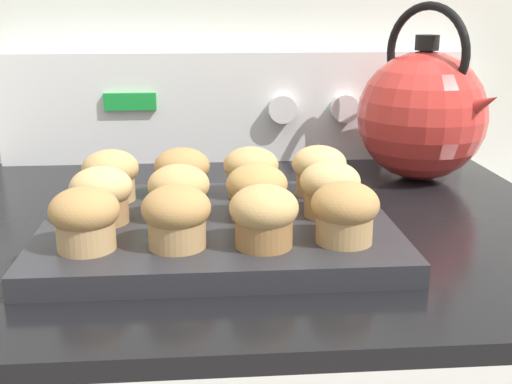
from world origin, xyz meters
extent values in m
cube|color=black|center=(0.00, 0.33, 0.89)|extent=(0.73, 0.62, 0.02)
cube|color=white|center=(0.00, 0.62, 0.98)|extent=(0.71, 0.05, 0.17)
cube|color=green|center=(-0.16, 0.58, 0.99)|extent=(0.08, 0.01, 0.03)
cylinder|color=white|center=(0.07, 0.58, 0.98)|extent=(0.04, 0.02, 0.04)
cylinder|color=white|center=(0.16, 0.58, 0.98)|extent=(0.04, 0.02, 0.04)
cylinder|color=white|center=(0.26, 0.58, 0.98)|extent=(0.04, 0.02, 0.04)
cube|color=#28282D|center=(-0.04, 0.25, 0.91)|extent=(0.35, 0.28, 0.02)
cylinder|color=tan|center=(-0.16, 0.18, 0.93)|extent=(0.05, 0.05, 0.03)
ellipsoid|color=#B2844C|center=(-0.16, 0.18, 0.95)|extent=(0.06, 0.06, 0.04)
cylinder|color=tan|center=(-0.08, 0.18, 0.93)|extent=(0.05, 0.05, 0.03)
ellipsoid|color=#B2844C|center=(-0.08, 0.18, 0.95)|extent=(0.06, 0.06, 0.04)
cylinder|color=olive|center=(0.00, 0.17, 0.93)|extent=(0.05, 0.05, 0.03)
ellipsoid|color=tan|center=(0.00, 0.17, 0.95)|extent=(0.06, 0.06, 0.04)
cylinder|color=tan|center=(0.08, 0.17, 0.93)|extent=(0.05, 0.05, 0.03)
ellipsoid|color=#B2844C|center=(0.08, 0.17, 0.95)|extent=(0.06, 0.06, 0.04)
cylinder|color=#A37A4C|center=(-0.16, 0.25, 0.93)|extent=(0.05, 0.05, 0.03)
ellipsoid|color=tan|center=(-0.16, 0.25, 0.95)|extent=(0.06, 0.06, 0.04)
cylinder|color=tan|center=(-0.08, 0.25, 0.93)|extent=(0.05, 0.05, 0.03)
ellipsoid|color=tan|center=(-0.08, 0.25, 0.95)|extent=(0.06, 0.06, 0.04)
cylinder|color=tan|center=(0.00, 0.25, 0.93)|extent=(0.05, 0.05, 0.03)
ellipsoid|color=tan|center=(0.00, 0.25, 0.95)|extent=(0.06, 0.06, 0.04)
cylinder|color=#A37A4C|center=(0.08, 0.25, 0.93)|extent=(0.05, 0.05, 0.03)
ellipsoid|color=tan|center=(0.08, 0.25, 0.95)|extent=(0.06, 0.06, 0.04)
cylinder|color=tan|center=(-0.16, 0.33, 0.93)|extent=(0.05, 0.05, 0.03)
ellipsoid|color=tan|center=(-0.16, 0.33, 0.95)|extent=(0.06, 0.06, 0.04)
cylinder|color=#A37A4C|center=(-0.08, 0.33, 0.93)|extent=(0.05, 0.05, 0.03)
ellipsoid|color=#B2844C|center=(-0.08, 0.33, 0.95)|extent=(0.06, 0.06, 0.04)
cylinder|color=tan|center=(0.00, 0.33, 0.93)|extent=(0.05, 0.05, 0.03)
ellipsoid|color=tan|center=(0.00, 0.33, 0.95)|extent=(0.06, 0.06, 0.04)
cylinder|color=#A37A4C|center=(0.08, 0.33, 0.93)|extent=(0.05, 0.05, 0.03)
ellipsoid|color=tan|center=(0.08, 0.33, 0.95)|extent=(0.06, 0.06, 0.04)
sphere|color=red|center=(0.24, 0.47, 0.98)|extent=(0.18, 0.18, 0.18)
cylinder|color=black|center=(0.24, 0.47, 1.08)|extent=(0.03, 0.03, 0.02)
cone|color=red|center=(0.29, 0.40, 1.00)|extent=(0.08, 0.09, 0.07)
torus|color=black|center=(0.24, 0.47, 1.07)|extent=(0.08, 0.12, 0.13)
camera|label=1|loc=(-0.05, -0.38, 1.13)|focal=45.00mm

